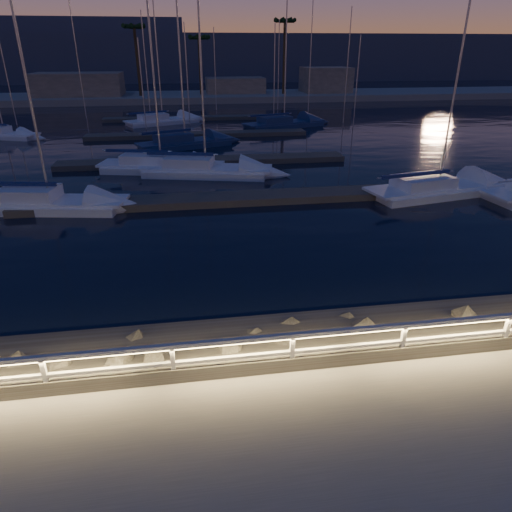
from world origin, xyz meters
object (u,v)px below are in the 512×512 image
object	(u,v)px
sailboat_c	(158,165)
sailboat_j	(183,142)
sailboat_g	(202,169)
sailboat_h	(435,188)
sailboat_i	(3,134)
sailboat_k	(161,120)
sailboat_l	(282,123)
sailboat_b	(46,202)
guard_rail	(251,347)

from	to	relation	value
sailboat_c	sailboat_j	distance (m)	8.71
sailboat_g	sailboat_h	bearing A→B (deg)	-12.47
sailboat_g	sailboat_i	bearing A→B (deg)	151.24
sailboat_k	sailboat_l	distance (m)	14.29
sailboat_k	sailboat_l	size ratio (longest dim) A/B	0.92
sailboat_b	sailboat_c	size ratio (longest dim) A/B	0.94
sailboat_k	sailboat_i	bearing A→B (deg)	-179.90
guard_rail	sailboat_b	distance (m)	18.62
sailboat_c	sailboat_l	distance (m)	22.62
sailboat_c	sailboat_i	size ratio (longest dim) A/B	1.28
guard_rail	sailboat_c	size ratio (longest dim) A/B	2.93
sailboat_b	sailboat_j	distance (m)	18.05
sailboat_c	sailboat_j	size ratio (longest dim) A/B	1.02
sailboat_c	sailboat_g	xyz separation A→B (m)	(3.11, -1.61, 0.01)
sailboat_b	sailboat_g	bearing A→B (deg)	45.35
sailboat_i	sailboat_b	bearing A→B (deg)	-46.74
sailboat_j	sailboat_l	xyz separation A→B (m)	(11.17, 9.98, -0.02)
sailboat_g	sailboat_k	world-z (taller)	sailboat_g
sailboat_h	sailboat_i	bearing A→B (deg)	132.29
sailboat_b	sailboat_l	size ratio (longest dim) A/B	0.87
sailboat_c	sailboat_l	bearing A→B (deg)	68.83
sailboat_g	sailboat_l	world-z (taller)	sailboat_l
sailboat_b	sailboat_g	world-z (taller)	sailboat_g
sailboat_b	sailboat_l	xyz separation A→B (m)	(18.78, 26.34, -0.00)
sailboat_g	sailboat_l	distance (m)	22.41
guard_rail	sailboat_c	bearing A→B (deg)	97.81
sailboat_b	sailboat_i	bearing A→B (deg)	122.93
sailboat_j	sailboat_k	xyz separation A→B (m)	(-2.44, 14.33, -0.02)
sailboat_i	sailboat_h	bearing A→B (deg)	-16.24
sailboat_b	sailboat_g	size ratio (longest dim) A/B	0.91
sailboat_k	guard_rail	bearing A→B (deg)	-110.14
guard_rail	sailboat_h	bearing A→B (deg)	49.02
sailboat_h	sailboat_g	bearing A→B (deg)	142.48
sailboat_h	sailboat_j	xyz separation A→B (m)	(-15.00, 17.00, 0.03)
sailboat_g	sailboat_i	size ratio (longest dim) A/B	1.32
sailboat_k	sailboat_b	bearing A→B (deg)	-124.43
guard_rail	sailboat_i	size ratio (longest dim) A/B	3.75
sailboat_c	sailboat_g	bearing A→B (deg)	-13.40
guard_rail	sailboat_b	xyz separation A→B (m)	(-9.06, 16.24, -0.92)
guard_rail	sailboat_l	xyz separation A→B (m)	(9.72, 42.58, -0.92)
sailboat_i	sailboat_l	size ratio (longest dim) A/B	0.73
sailboat_c	sailboat_k	distance (m)	22.85
sailboat_i	sailboat_k	world-z (taller)	sailboat_k
sailboat_b	sailboat_h	distance (m)	22.62
sailboat_h	sailboat_j	distance (m)	22.67
sailboat_i	sailboat_j	size ratio (longest dim) A/B	0.80
sailboat_c	sailboat_i	xyz separation A→B (m)	(-15.67, 15.82, -0.03)
sailboat_g	sailboat_j	distance (m)	10.20
guard_rail	sailboat_l	world-z (taller)	sailboat_l
sailboat_h	sailboat_l	world-z (taller)	sailboat_l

